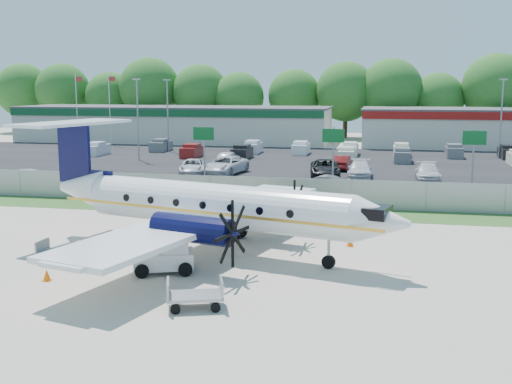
% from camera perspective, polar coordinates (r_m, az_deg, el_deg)
% --- Properties ---
extents(ground, '(170.00, 170.00, 0.00)m').
position_cam_1_polar(ground, '(31.66, -2.19, -5.87)').
color(ground, '#BCB19F').
rests_on(ground, ground).
extents(grass_verge, '(170.00, 4.00, 0.02)m').
position_cam_1_polar(grass_verge, '(43.10, 1.60, -1.71)').
color(grass_verge, '#2D561E').
rests_on(grass_verge, ground).
extents(access_road, '(170.00, 8.00, 0.02)m').
position_cam_1_polar(access_road, '(49.89, 2.99, -0.17)').
color(access_road, black).
rests_on(access_road, ground).
extents(parking_lot, '(170.00, 32.00, 0.02)m').
position_cam_1_polar(parking_lot, '(70.52, 5.55, 2.64)').
color(parking_lot, black).
rests_on(parking_lot, ground).
extents(perimeter_fence, '(120.00, 0.06, 1.99)m').
position_cam_1_polar(perimeter_fence, '(44.86, 2.05, 0.02)').
color(perimeter_fence, gray).
rests_on(perimeter_fence, ground).
extents(building_west, '(46.40, 12.40, 5.24)m').
position_cam_1_polar(building_west, '(96.99, -7.32, 6.03)').
color(building_west, beige).
rests_on(building_west, ground).
extents(sign_left, '(1.80, 0.26, 5.00)m').
position_cam_1_polar(sign_left, '(54.93, -4.66, 4.49)').
color(sign_left, gray).
rests_on(sign_left, ground).
extents(sign_mid, '(1.80, 0.26, 5.00)m').
position_cam_1_polar(sign_mid, '(52.94, 6.88, 4.26)').
color(sign_mid, gray).
rests_on(sign_mid, ground).
extents(sign_right, '(1.80, 0.26, 5.00)m').
position_cam_1_polar(sign_right, '(53.19, 18.80, 3.85)').
color(sign_right, gray).
rests_on(sign_right, ground).
extents(flagpole_west, '(1.06, 0.12, 10.00)m').
position_cam_1_polar(flagpole_west, '(95.07, -15.62, 7.51)').
color(flagpole_west, white).
rests_on(flagpole_west, ground).
extents(flagpole_east, '(1.06, 0.12, 10.00)m').
position_cam_1_polar(flagpole_east, '(92.91, -12.85, 7.58)').
color(flagpole_east, white).
rests_on(flagpole_east, ground).
extents(light_pole_nw, '(0.90, 0.35, 9.09)m').
position_cam_1_polar(light_pole_nw, '(73.00, -10.48, 6.87)').
color(light_pole_nw, gray).
rests_on(light_pole_nw, ground).
extents(light_pole_sw, '(0.90, 0.35, 9.09)m').
position_cam_1_polar(light_pole_sw, '(82.36, -7.86, 7.22)').
color(light_pole_sw, gray).
rests_on(light_pole_sw, ground).
extents(light_pole_se, '(0.90, 0.35, 9.09)m').
position_cam_1_polar(light_pole_se, '(78.74, 20.99, 6.58)').
color(light_pole_se, gray).
rests_on(light_pole_se, ground).
extents(tree_line, '(112.00, 6.00, 14.00)m').
position_cam_1_polar(tree_line, '(104.23, 7.54, 4.81)').
color(tree_line, '#245F1C').
rests_on(tree_line, ground).
extents(aircraft, '(20.87, 20.39, 6.38)m').
position_cam_1_polar(aircraft, '(32.21, -4.19, -1.13)').
color(aircraft, white).
rests_on(aircraft, ground).
extents(pushback_tug, '(3.02, 2.62, 1.43)m').
position_cam_1_polar(pushback_tug, '(29.46, -7.98, -5.76)').
color(pushback_tug, white).
rests_on(pushback_tug, ground).
extents(baggage_cart_near, '(1.96, 1.28, 0.98)m').
position_cam_1_polar(baggage_cart_near, '(32.39, -17.17, -5.11)').
color(baggage_cart_near, gray).
rests_on(baggage_cart_near, ground).
extents(baggage_cart_far, '(2.42, 1.89, 1.12)m').
position_cam_1_polar(baggage_cart_far, '(24.74, -5.45, -9.09)').
color(baggage_cart_far, gray).
rests_on(baggage_cart_far, ground).
extents(cone_nose, '(0.37, 0.37, 0.53)m').
position_cam_1_polar(cone_nose, '(34.19, 8.37, -4.37)').
color(cone_nose, '#FE6408').
rests_on(cone_nose, ground).
extents(cone_port_wing, '(0.37, 0.37, 0.52)m').
position_cam_1_polar(cone_port_wing, '(29.43, -18.11, -7.05)').
color(cone_port_wing, '#FE6408').
rests_on(cone_port_wing, ground).
extents(cone_starboard_wing, '(0.34, 0.34, 0.49)m').
position_cam_1_polar(cone_starboard_wing, '(46.31, -1.38, -0.65)').
color(cone_starboard_wing, '#FE6408').
rests_on(cone_starboard_wing, ground).
extents(road_car_west, '(6.37, 3.95, 1.65)m').
position_cam_1_polar(road_car_west, '(55.13, -19.41, 0.21)').
color(road_car_west, silver).
rests_on(road_car_west, ground).
extents(road_car_mid, '(4.26, 2.39, 1.33)m').
position_cam_1_polar(road_car_mid, '(51.10, 5.84, 0.01)').
color(road_car_mid, '#595B5E').
rests_on(road_car_mid, ground).
extents(parked_car_a, '(3.39, 5.50, 1.42)m').
position_cam_1_polar(parked_car_a, '(61.27, -5.63, 1.59)').
color(parked_car_a, silver).
rests_on(parked_car_a, ground).
extents(parked_car_b, '(3.82, 6.46, 1.68)m').
position_cam_1_polar(parked_car_b, '(61.12, -2.73, 1.61)').
color(parked_car_b, silver).
rests_on(parked_car_b, ground).
extents(parked_car_c, '(3.33, 6.00, 1.59)m').
position_cam_1_polar(parked_car_c, '(59.61, 6.14, 1.36)').
color(parked_car_c, black).
rests_on(parked_car_c, ground).
extents(parked_car_d, '(2.23, 5.26, 1.51)m').
position_cam_1_polar(parked_car_d, '(59.44, 9.20, 1.27)').
color(parked_car_d, silver).
rests_on(parked_car_d, ground).
extents(parked_car_e, '(2.12, 5.14, 1.49)m').
position_cam_1_polar(parked_car_e, '(58.87, 14.99, 0.99)').
color(parked_car_e, silver).
rests_on(parked_car_e, ground).
extents(parked_car_f, '(2.01, 4.96, 1.69)m').
position_cam_1_polar(parked_car_f, '(66.48, -2.52, 2.25)').
color(parked_car_f, silver).
rests_on(parked_car_f, ground).
extents(parked_car_g, '(1.87, 4.47, 1.44)m').
position_cam_1_polar(parked_car_g, '(64.72, 7.67, 1.97)').
color(parked_car_g, maroon).
rests_on(parked_car_g, ground).
extents(far_parking_rows, '(56.00, 10.00, 1.60)m').
position_cam_1_polar(far_parking_rows, '(75.46, 5.95, 3.07)').
color(far_parking_rows, gray).
rests_on(far_parking_rows, ground).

